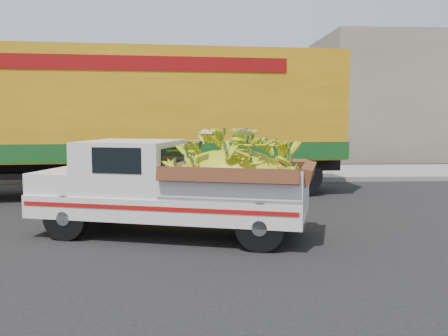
{
  "coord_description": "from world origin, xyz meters",
  "views": [
    {
      "loc": [
        0.73,
        -8.92,
        2.06
      ],
      "look_at": [
        1.23,
        0.02,
        1.15
      ],
      "focal_mm": 40.0,
      "sensor_mm": 36.0,
      "label": 1
    }
  ],
  "objects": [
    {
      "name": "curb",
      "position": [
        0.0,
        6.87,
        0.07
      ],
      "size": [
        60.0,
        0.25,
        0.15
      ],
      "primitive_type": "cube",
      "color": "gray",
      "rests_on": "ground"
    },
    {
      "name": "ground",
      "position": [
        0.0,
        0.0,
        0.0
      ],
      "size": [
        100.0,
        100.0,
        0.0
      ],
      "primitive_type": "plane",
      "color": "black",
      "rests_on": "ground"
    },
    {
      "name": "pickup_truck",
      "position": [
        0.63,
        -0.36,
        0.89
      ],
      "size": [
        4.99,
        2.94,
        1.65
      ],
      "rotation": [
        0.0,
        0.0,
        -0.28
      ],
      "color": "black",
      "rests_on": "ground"
    },
    {
      "name": "building_left",
      "position": [
        -8.0,
        14.87,
        2.5
      ],
      "size": [
        18.0,
        6.0,
        5.0
      ],
      "primitive_type": "cube",
      "color": "gray",
      "rests_on": "ground"
    },
    {
      "name": "sidewalk",
      "position": [
        0.0,
        8.97,
        0.07
      ],
      "size": [
        60.0,
        4.0,
        0.14
      ],
      "primitive_type": "cube",
      "color": "gray",
      "rests_on": "ground"
    },
    {
      "name": "semi_trailer",
      "position": [
        -1.29,
        4.42,
        2.12
      ],
      "size": [
        12.04,
        3.77,
        3.8
      ],
      "rotation": [
        0.0,
        0.0,
        0.11
      ],
      "color": "black",
      "rests_on": "ground"
    }
  ]
}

